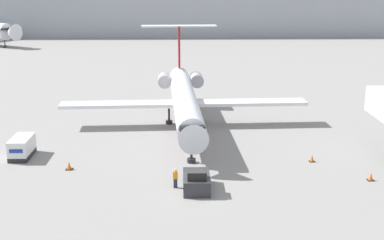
% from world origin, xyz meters
% --- Properties ---
extents(ground_plane, '(600.00, 600.00, 0.00)m').
position_xyz_m(ground_plane, '(0.00, 0.00, 0.00)').
color(ground_plane, gray).
extents(terminal_building, '(180.00, 16.80, 14.40)m').
position_xyz_m(terminal_building, '(0.00, 120.00, 7.23)').
color(terminal_building, '#9EA3AD').
rests_on(terminal_building, ground).
extents(airplane_main, '(28.67, 31.11, 10.39)m').
position_xyz_m(airplane_main, '(-0.69, 20.19, 3.27)').
color(airplane_main, silver).
rests_on(airplane_main, ground).
extents(pushback_tug, '(2.18, 3.78, 1.97)m').
position_xyz_m(pushback_tug, '(0.15, 0.61, 0.74)').
color(pushback_tug, '#2D2D33').
rests_on(pushback_tug, ground).
extents(luggage_cart, '(1.78, 3.79, 1.96)m').
position_xyz_m(luggage_cart, '(-16.45, 9.16, 0.98)').
color(luggage_cart, '#232326').
rests_on(luggage_cart, ground).
extents(worker_near_tug, '(0.40, 0.24, 1.63)m').
position_xyz_m(worker_near_tug, '(-1.58, 1.06, 0.85)').
color(worker_near_tug, '#232838').
rests_on(worker_near_tug, ground).
extents(traffic_cone_left, '(0.63, 0.63, 0.74)m').
position_xyz_m(traffic_cone_left, '(-11.24, 5.58, 0.35)').
color(traffic_cone_left, black).
rests_on(traffic_cone_left, ground).
extents(traffic_cone_right, '(0.53, 0.53, 0.69)m').
position_xyz_m(traffic_cone_right, '(11.24, 7.18, 0.33)').
color(traffic_cone_right, black).
rests_on(traffic_cone_right, ground).
extents(traffic_cone_mid, '(0.56, 0.56, 0.69)m').
position_xyz_m(traffic_cone_mid, '(15.13, 2.32, 0.33)').
color(traffic_cone_mid, black).
rests_on(traffic_cone_mid, ground).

